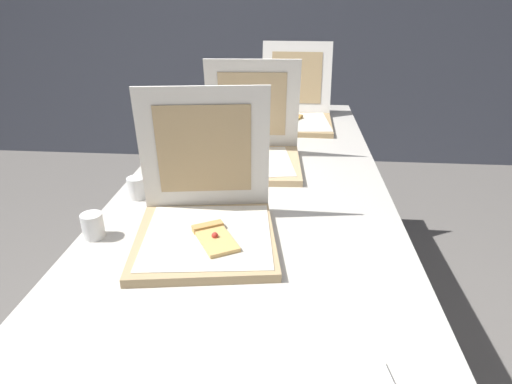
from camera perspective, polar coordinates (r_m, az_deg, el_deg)
table at (r=1.40m, az=-0.25°, el=-1.00°), size 0.85×2.23×0.72m
pizza_box_front at (r=1.09m, az=-6.71°, el=-3.50°), size 0.39×0.39×0.36m
pizza_box_middle at (r=1.55m, az=-0.59°, el=5.59°), size 0.36×0.36×0.36m
pizza_box_back at (r=2.06m, az=5.13°, el=10.43°), size 0.35×0.46×0.35m
cup_white_mid at (r=1.51m, az=-11.82°, el=3.74°), size 0.05×0.05×0.07m
cup_white_far at (r=1.74m, az=-6.96°, el=6.97°), size 0.05×0.05×0.07m
cup_white_near_left at (r=1.16m, az=-20.83°, el=-4.21°), size 0.05×0.05×0.07m
cup_white_near_center at (r=1.34m, az=-15.53°, el=0.54°), size 0.05×0.05×0.07m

